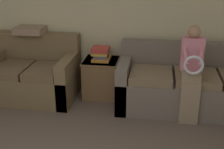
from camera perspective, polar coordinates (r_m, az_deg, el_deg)
The scene contains 7 objects.
wall_back at distance 4.87m, azimuth -2.12°, elevation 11.54°, with size 6.88×0.06×2.55m.
couch_main at distance 4.60m, azimuth 14.78°, elevation -2.06°, with size 2.16×0.88×0.89m.
couch_side at distance 4.97m, azimuth -14.23°, elevation -0.24°, with size 1.34×0.91×0.94m.
child_left_seated at distance 4.13m, azimuth 14.31°, elevation 0.71°, with size 0.29×0.37×1.26m.
side_shelf at distance 4.83m, azimuth -2.00°, elevation -0.56°, with size 0.53×0.53×0.59m.
book_stack at distance 4.71m, azimuth -2.04°, elevation 3.79°, with size 0.27×0.31×0.19m.
throw_pillow at distance 5.09m, azimuth -14.57°, elevation 8.00°, with size 0.45×0.45×0.10m.
Camera 1 is at (0.89, -1.46, 2.09)m, focal length 50.00 mm.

